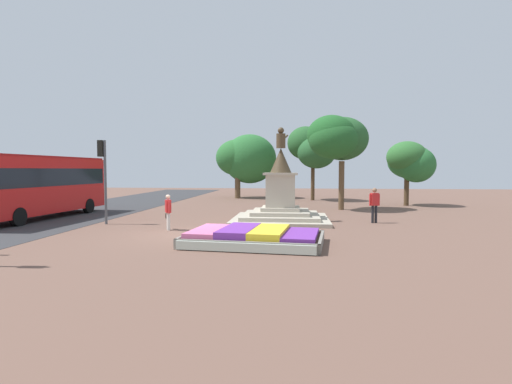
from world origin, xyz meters
TOP-DOWN VIEW (x-y plane):
  - ground_plane at (0.00, 0.00)m, footprint 82.32×82.32m
  - flower_planter at (3.04, -1.94)m, footprint 5.22×3.68m
  - statue_monument at (3.81, 4.68)m, footprint 4.93×4.93m
  - traffic_light_mid_block at (-4.84, 2.66)m, footprint 0.41×0.29m
  - city_bus at (-9.49, 4.30)m, footprint 2.96×9.86m
  - pedestrian_with_handbag at (-1.08, 1.08)m, footprint 0.44×0.68m
  - pedestrian_near_planter at (8.56, 4.41)m, footprint 0.55×0.32m
  - park_tree_far_left at (7.30, 11.02)m, footprint 4.19×4.29m
  - park_tree_behind_statue at (13.15, 14.55)m, footprint 3.52×3.49m
  - park_tree_far_right at (5.96, 19.37)m, footprint 4.21×4.45m
  - park_tree_street_side at (-0.15, 21.66)m, footprint 5.77×4.35m

SIDE VIEW (x-z plane):
  - ground_plane at x=0.00m, z-range 0.00..0.00m
  - flower_planter at x=3.04m, z-range -0.04..0.55m
  - pedestrian_with_handbag at x=-1.08m, z-range 0.09..1.69m
  - statue_monument at x=3.81m, z-range -1.48..3.41m
  - pedestrian_near_planter at x=8.56m, z-range 0.15..1.93m
  - city_bus at x=-9.49m, z-range 0.25..3.68m
  - traffic_light_mid_block at x=-4.84m, z-range 0.80..4.94m
  - park_tree_behind_statue at x=13.15m, z-range 0.92..5.71m
  - park_tree_street_side at x=-0.15m, z-range 0.73..6.77m
  - park_tree_far_right at x=5.96m, z-range 1.34..7.88m
  - park_tree_far_left at x=7.30m, z-range 1.66..7.95m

